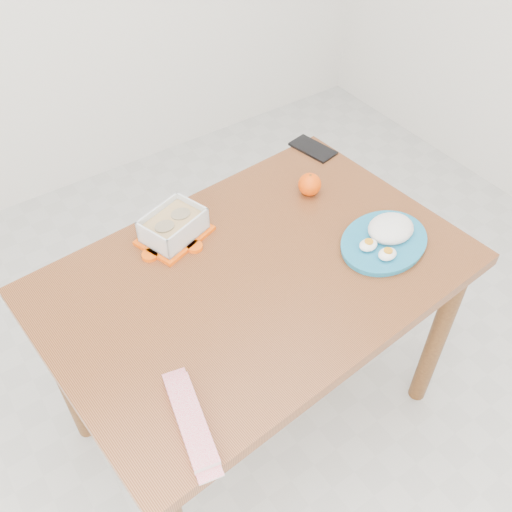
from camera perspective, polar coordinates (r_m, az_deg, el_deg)
ground at (r=2.15m, az=2.47°, el=-16.25°), size 3.50×3.50×0.00m
dining_table at (r=1.64m, az=-0.00°, el=-4.05°), size 1.21×0.86×0.75m
food_container at (r=1.65m, az=-8.24°, el=2.93°), size 0.23×0.20×0.08m
orange_fruit at (r=1.79m, az=5.39°, el=7.14°), size 0.07×0.07×0.07m
rice_plate at (r=1.66m, az=12.92°, el=1.97°), size 0.34×0.34×0.08m
candy_bar at (r=1.29m, az=-6.53°, el=-16.05°), size 0.10×0.24×0.02m
smartphone at (r=2.00m, az=5.71°, el=10.64°), size 0.11×0.17×0.01m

